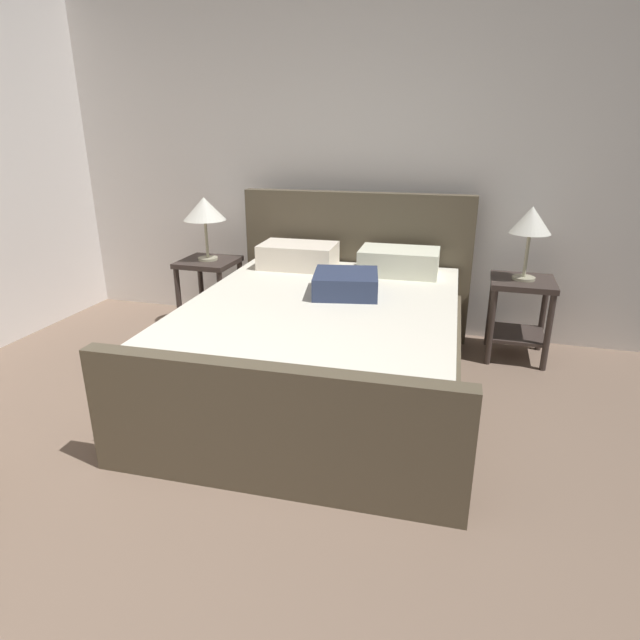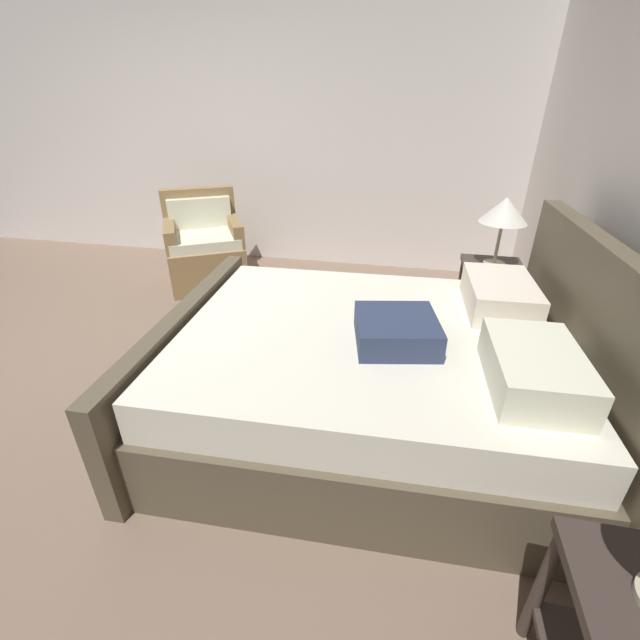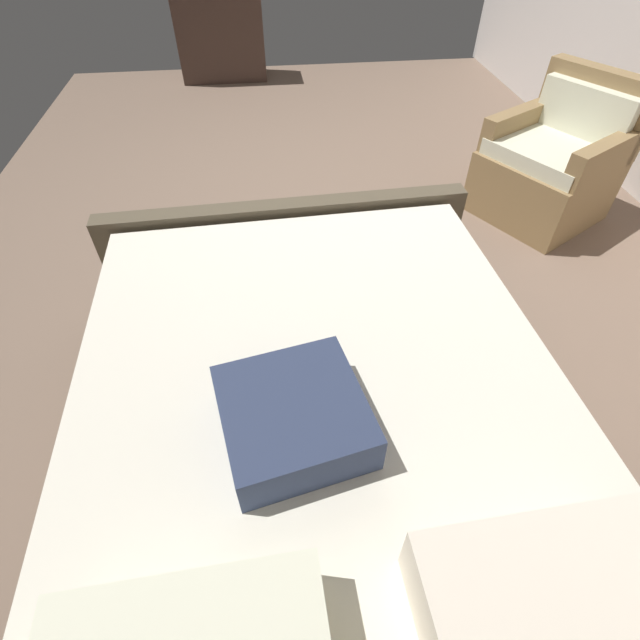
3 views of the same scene
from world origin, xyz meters
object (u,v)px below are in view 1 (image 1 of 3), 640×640
Objects in this scene: table_lamp_right at (531,222)px; table_lamp_left at (204,210)px; nightstand_right at (520,306)px; nightstand_left at (210,283)px; bed at (326,338)px.

table_lamp_right reaches higher than table_lamp_left.
nightstand_left is (-2.44, -0.10, 0.00)m from nightstand_right.
nightstand_left is 1.19× the size of table_lamp_left.
table_lamp_right is (1.22, 0.85, 0.66)m from bed.
nightstand_right is at bearing 2.23° from nightstand_left.
bed is 1.44m from nightstand_left.
table_lamp_right is at bearing 53.13° from nightstand_right.
table_lamp_right is at bearing 2.23° from nightstand_left.
table_lamp_left is at bearing -177.77° from table_lamp_right.
bed is at bearing -145.14° from nightstand_right.
bed is 1.63m from table_lamp_right.
nightstand_right is 1.00× the size of nightstand_left.
table_lamp_left is (-2.44, -0.10, -0.01)m from table_lamp_right.
table_lamp_left reaches higher than nightstand_right.
nightstand_right is at bearing 34.86° from bed.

